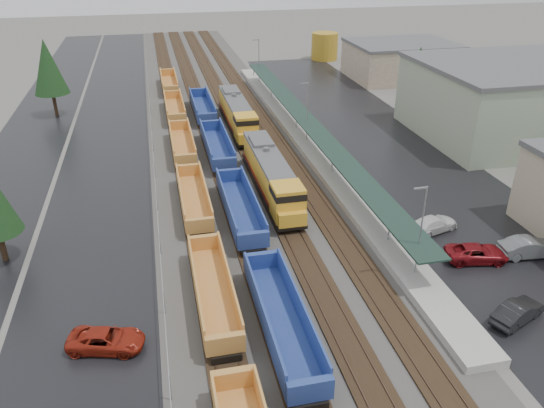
{
  "coord_description": "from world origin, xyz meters",
  "views": [
    {
      "loc": [
        -8.73,
        -10.64,
        23.96
      ],
      "look_at": [
        0.75,
        31.18,
        2.0
      ],
      "focal_mm": 35.0,
      "sensor_mm": 36.0,
      "label": 1
    }
  ],
  "objects_px": {
    "well_string_yellow": "(194,198)",
    "parked_car_east_b": "(477,253)",
    "storage_tank": "(325,46)",
    "parked_car_east_a": "(518,312)",
    "well_string_blue": "(257,254)",
    "parked_car_west_c": "(106,340)",
    "locomotive_lead": "(272,176)",
    "parked_car_east_c": "(433,224)",
    "locomotive_trail": "(237,114)",
    "parked_car_east_e": "(529,248)"
  },
  "relations": [
    {
      "from": "well_string_yellow",
      "to": "parked_car_east_b",
      "type": "xyz_separation_m",
      "value": [
        21.66,
        -14.29,
        -0.43
      ]
    },
    {
      "from": "storage_tank",
      "to": "parked_car_east_a",
      "type": "bearing_deg",
      "value": -98.86
    },
    {
      "from": "well_string_blue",
      "to": "parked_car_west_c",
      "type": "relative_size",
      "value": 19.63
    },
    {
      "from": "locomotive_lead",
      "to": "parked_car_west_c",
      "type": "xyz_separation_m",
      "value": [
        -15.31,
        -19.5,
        -1.55
      ]
    },
    {
      "from": "parked_car_east_a",
      "to": "parked_car_east_c",
      "type": "bearing_deg",
      "value": -24.69
    },
    {
      "from": "locomotive_trail",
      "to": "parked_car_east_c",
      "type": "relative_size",
      "value": 3.67
    },
    {
      "from": "parked_car_west_c",
      "to": "parked_car_east_b",
      "type": "bearing_deg",
      "value": -67.72
    },
    {
      "from": "well_string_blue",
      "to": "parked_car_east_e",
      "type": "relative_size",
      "value": 19.28
    },
    {
      "from": "parked_car_east_b",
      "to": "locomotive_lead",
      "type": "bearing_deg",
      "value": 52.26
    },
    {
      "from": "parked_car_east_b",
      "to": "parked_car_east_c",
      "type": "relative_size",
      "value": 1.01
    },
    {
      "from": "parked_car_east_e",
      "to": "locomotive_lead",
      "type": "bearing_deg",
      "value": 54.05
    },
    {
      "from": "well_string_blue",
      "to": "parked_car_west_c",
      "type": "bearing_deg",
      "value": -148.02
    },
    {
      "from": "locomotive_trail",
      "to": "parked_car_east_e",
      "type": "height_order",
      "value": "locomotive_trail"
    },
    {
      "from": "well_string_blue",
      "to": "parked_car_east_c",
      "type": "bearing_deg",
      "value": 7.37
    },
    {
      "from": "locomotive_lead",
      "to": "well_string_yellow",
      "type": "relative_size",
      "value": 0.18
    },
    {
      "from": "well_string_yellow",
      "to": "parked_car_east_b",
      "type": "height_order",
      "value": "well_string_yellow"
    },
    {
      "from": "well_string_yellow",
      "to": "storage_tank",
      "type": "xyz_separation_m",
      "value": [
        33.36,
        62.82,
        1.62
      ]
    },
    {
      "from": "well_string_blue",
      "to": "parked_car_east_e",
      "type": "distance_m",
      "value": 22.52
    },
    {
      "from": "well_string_yellow",
      "to": "well_string_blue",
      "type": "bearing_deg",
      "value": -70.42
    },
    {
      "from": "well_string_blue",
      "to": "parked_car_east_c",
      "type": "distance_m",
      "value": 16.64
    },
    {
      "from": "locomotive_lead",
      "to": "parked_car_east_e",
      "type": "xyz_separation_m",
      "value": [
        18.25,
        -15.84,
        -1.41
      ]
    },
    {
      "from": "locomotive_trail",
      "to": "parked_car_east_b",
      "type": "distance_m",
      "value": 38.99
    },
    {
      "from": "well_string_yellow",
      "to": "parked_car_east_a",
      "type": "relative_size",
      "value": 23.37
    },
    {
      "from": "locomotive_trail",
      "to": "parked_car_east_c",
      "type": "distance_m",
      "value": 33.74
    },
    {
      "from": "parked_car_east_b",
      "to": "storage_tank",
      "type": "bearing_deg",
      "value": 2.21
    },
    {
      "from": "locomotive_trail",
      "to": "parked_car_east_e",
      "type": "relative_size",
      "value": 3.68
    },
    {
      "from": "locomotive_trail",
      "to": "parked_car_west_c",
      "type": "height_order",
      "value": "locomotive_trail"
    },
    {
      "from": "parked_car_east_a",
      "to": "parked_car_east_c",
      "type": "xyz_separation_m",
      "value": [
        0.31,
        12.6,
        -0.01
      ]
    },
    {
      "from": "parked_car_west_c",
      "to": "parked_car_east_e",
      "type": "relative_size",
      "value": 0.98
    },
    {
      "from": "parked_car_east_a",
      "to": "parked_car_east_b",
      "type": "distance_m",
      "value": 7.57
    },
    {
      "from": "parked_car_east_c",
      "to": "well_string_blue",
      "type": "bearing_deg",
      "value": 79.56
    },
    {
      "from": "parked_car_east_b",
      "to": "parked_car_east_c",
      "type": "distance_m",
      "value": 5.31
    },
    {
      "from": "parked_car_west_c",
      "to": "parked_car_east_c",
      "type": "relative_size",
      "value": 0.98
    },
    {
      "from": "parked_car_east_b",
      "to": "parked_car_east_e",
      "type": "distance_m",
      "value": 4.61
    },
    {
      "from": "parked_car_west_c",
      "to": "locomotive_trail",
      "type": "bearing_deg",
      "value": -6.33
    },
    {
      "from": "well_string_yellow",
      "to": "parked_car_west_c",
      "type": "relative_size",
      "value": 21.25
    },
    {
      "from": "well_string_yellow",
      "to": "parked_car_east_a",
      "type": "xyz_separation_m",
      "value": [
        20.18,
        -21.71,
        -0.4
      ]
    },
    {
      "from": "locomotive_trail",
      "to": "parked_car_east_e",
      "type": "bearing_deg",
      "value": -63.64
    },
    {
      "from": "parked_car_east_e",
      "to": "well_string_blue",
      "type": "bearing_deg",
      "value": 86.31
    },
    {
      "from": "locomotive_trail",
      "to": "storage_tank",
      "type": "height_order",
      "value": "storage_tank"
    },
    {
      "from": "locomotive_trail",
      "to": "well_string_yellow",
      "type": "distance_m",
      "value": 23.62
    },
    {
      "from": "locomotive_trail",
      "to": "storage_tank",
      "type": "xyz_separation_m",
      "value": [
        25.36,
        40.63,
        0.52
      ]
    },
    {
      "from": "locomotive_trail",
      "to": "parked_car_east_a",
      "type": "relative_size",
      "value": 4.12
    },
    {
      "from": "storage_tank",
      "to": "parked_car_east_c",
      "type": "xyz_separation_m",
      "value": [
        -12.86,
        -71.93,
        -2.03
      ]
    },
    {
      "from": "locomotive_lead",
      "to": "parked_car_east_a",
      "type": "relative_size",
      "value": 4.12
    },
    {
      "from": "storage_tank",
      "to": "parked_car_east_b",
      "type": "xyz_separation_m",
      "value": [
        -11.7,
        -77.11,
        -2.05
      ]
    },
    {
      "from": "storage_tank",
      "to": "parked_car_east_c",
      "type": "bearing_deg",
      "value": -100.14
    },
    {
      "from": "locomotive_lead",
      "to": "parked_car_east_b",
      "type": "relative_size",
      "value": 3.63
    },
    {
      "from": "locomotive_lead",
      "to": "well_string_yellow",
      "type": "bearing_deg",
      "value": -171.5
    },
    {
      "from": "well_string_yellow",
      "to": "well_string_blue",
      "type": "height_order",
      "value": "well_string_blue"
    }
  ]
}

